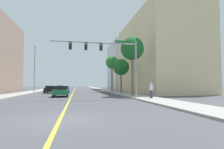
% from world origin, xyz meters
% --- Properties ---
extents(ground, '(192.00, 192.00, 0.00)m').
position_xyz_m(ground, '(0.00, 42.00, 0.00)').
color(ground, '#47474C').
extents(sidewalk_left, '(3.18, 168.00, 0.15)m').
position_xyz_m(sidewalk_left, '(-8.70, 42.00, 0.07)').
color(sidewalk_left, '#9E9B93').
rests_on(sidewalk_left, ground).
extents(sidewalk_right, '(3.18, 168.00, 0.15)m').
position_xyz_m(sidewalk_right, '(8.70, 42.00, 0.07)').
color(sidewalk_right, '#9E9B93').
rests_on(sidewalk_right, ground).
extents(lane_marking_center, '(0.16, 144.00, 0.01)m').
position_xyz_m(lane_marking_center, '(0.00, 42.00, 0.00)').
color(lane_marking_center, yellow).
rests_on(lane_marking_center, ground).
extents(building_right_near, '(10.69, 23.73, 15.27)m').
position_xyz_m(building_right_near, '(17.11, 26.97, 7.64)').
color(building_right_near, beige).
rests_on(building_right_near, ground).
extents(building_right_far, '(14.70, 16.38, 15.18)m').
position_xyz_m(building_right_far, '(19.12, 49.79, 7.59)').
color(building_right_far, silver).
rests_on(building_right_far, ground).
extents(traffic_signal_mast, '(9.77, 0.36, 6.62)m').
position_xyz_m(traffic_signal_mast, '(4.29, 11.25, 5.11)').
color(traffic_signal_mast, gray).
rests_on(traffic_signal_mast, sidewalk_right).
extents(street_lamp, '(0.56, 0.28, 9.24)m').
position_xyz_m(street_lamp, '(-7.61, 29.68, 5.20)').
color(street_lamp, gray).
rests_on(street_lamp, sidewalk_left).
extents(palm_near, '(3.29, 3.29, 8.24)m').
position_xyz_m(palm_near, '(8.44, 15.64, 6.67)').
color(palm_near, brown).
rests_on(palm_near, sidewalk_right).
extents(palm_mid, '(2.97, 2.97, 6.19)m').
position_xyz_m(palm_mid, '(8.74, 23.63, 4.80)').
color(palm_mid, brown).
rests_on(palm_mid, sidewalk_right).
extents(palm_far, '(2.86, 2.86, 7.95)m').
position_xyz_m(palm_far, '(8.56, 31.61, 6.56)').
color(palm_far, brown).
rests_on(palm_far, sidewalk_right).
extents(car_green, '(2.05, 4.54, 1.45)m').
position_xyz_m(car_green, '(-1.37, 16.66, 0.74)').
color(car_green, '#196638').
rests_on(car_green, ground).
extents(car_black, '(2.05, 4.43, 1.38)m').
position_xyz_m(car_black, '(-4.10, 27.53, 0.72)').
color(car_black, black).
rests_on(car_black, ground).
extents(car_red, '(1.92, 4.04, 1.38)m').
position_xyz_m(car_red, '(-3.66, 41.52, 0.71)').
color(car_red, red).
rests_on(car_red, ground).
extents(car_blue, '(1.82, 4.56, 1.38)m').
position_xyz_m(car_blue, '(-1.57, 27.30, 0.73)').
color(car_blue, '#1E389E').
rests_on(car_blue, ground).
extents(car_gray, '(1.97, 4.28, 1.37)m').
position_xyz_m(car_gray, '(-5.35, 35.40, 0.71)').
color(car_gray, slate).
rests_on(car_gray, ground).
extents(pedestrian, '(0.38, 0.38, 1.78)m').
position_xyz_m(pedestrian, '(8.84, 9.98, 1.04)').
color(pedestrian, '#3F3859').
rests_on(pedestrian, sidewalk_right).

